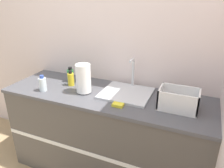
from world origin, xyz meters
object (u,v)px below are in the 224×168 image
Objects in this scene: dish_rack at (178,101)px; bottle_clear at (43,84)px; sink at (127,92)px; paper_towel_roll at (83,79)px; bottle_yellow at (71,79)px; bottle_green at (71,75)px.

bottle_clear is (-1.22, -0.15, 0.00)m from dish_rack.
bottle_clear is at bearing -161.73° from sink.
paper_towel_roll is 1.77× the size of bottle_yellow.
paper_towel_roll is 0.40m from bottle_clear.
bottle_clear is at bearing -110.51° from bottle_green.
bottle_clear is (-0.37, -0.12, -0.07)m from paper_towel_roll.
sink reaches higher than bottle_clear.
dish_rack reaches higher than bottle_clear.
bottle_clear is 0.99× the size of bottle_green.
sink is 1.45× the size of dish_rack.
sink is 2.84× the size of bottle_green.
bottle_green is at bearing 145.34° from paper_towel_roll.
bottle_yellow is 0.28m from bottle_clear.
paper_towel_roll is 0.33m from bottle_green.
bottle_green is (-0.06, 0.08, 0.00)m from bottle_yellow.
bottle_yellow is (-0.20, 0.10, -0.07)m from paper_towel_roll.
bottle_yellow is at bearing -176.99° from sink.
paper_towel_roll is at bearing -34.66° from bottle_green.
sink is 1.63× the size of paper_towel_roll.
sink is at bearing -4.71° from bottle_green.
sink is at bearing 18.27° from bottle_clear.
dish_rack is 1.96× the size of bottle_green.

